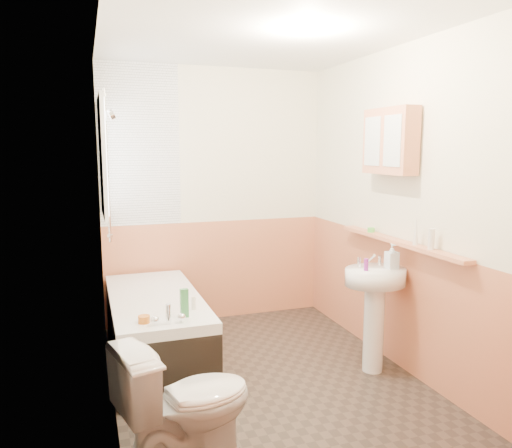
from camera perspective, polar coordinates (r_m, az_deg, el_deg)
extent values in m
plane|color=#2A231D|center=(4.00, 0.73, -16.83)|extent=(2.80, 2.80, 0.00)
plane|color=white|center=(3.70, 0.81, 20.82)|extent=(2.80, 2.80, 0.00)
cube|color=#F0EAC7|center=(4.99, -4.71, 3.19)|extent=(2.20, 0.02, 2.50)
cube|color=#F0EAC7|center=(2.38, 12.28, -2.94)|extent=(2.20, 0.02, 2.50)
cube|color=#F0EAC7|center=(3.44, -16.95, 0.40)|extent=(0.02, 2.80, 2.50)
cube|color=#F0EAC7|center=(4.15, 15.37, 1.82)|extent=(0.02, 2.80, 2.50)
cube|color=#DD845A|center=(4.29, 14.72, -8.20)|extent=(0.01, 2.80, 1.00)
cube|color=#DD845A|center=(2.65, 11.48, -18.95)|extent=(2.20, 0.01, 1.00)
cube|color=#DD845A|center=(5.09, -4.54, -5.27)|extent=(2.20, 0.01, 1.00)
cube|color=white|center=(3.44, -16.58, 0.41)|extent=(0.01, 2.80, 2.50)
cube|color=white|center=(4.81, -13.20, 8.76)|extent=(0.75, 0.01, 1.50)
cube|color=white|center=(4.35, -17.06, 7.33)|extent=(0.03, 0.79, 0.99)
cube|color=white|center=(4.36, -16.90, 7.34)|extent=(0.01, 0.70, 0.90)
cube|color=white|center=(4.36, -16.88, 7.34)|extent=(0.01, 0.04, 0.90)
cube|color=black|center=(4.24, -11.37, -12.08)|extent=(0.70, 1.59, 0.46)
cube|color=white|center=(4.16, -11.48, -8.57)|extent=(0.70, 1.59, 0.08)
cube|color=white|center=(4.16, -11.47, -8.71)|extent=(0.56, 1.45, 0.04)
cylinder|color=silver|center=(3.47, -10.00, -10.12)|extent=(0.04, 0.04, 0.14)
sphere|color=silver|center=(3.47, -11.48, -10.69)|extent=(0.06, 0.06, 0.06)
sphere|color=silver|center=(3.49, -8.51, -10.47)|extent=(0.06, 0.06, 0.06)
cylinder|color=silver|center=(4.07, -16.66, 6.30)|extent=(0.02, 0.02, 1.19)
cylinder|color=silver|center=(4.13, -16.33, -1.30)|extent=(0.04, 0.04, 0.02)
cylinder|color=silver|center=(4.09, -17.00, 13.97)|extent=(0.04, 0.04, 0.02)
cylinder|color=silver|center=(4.08, -16.19, 11.91)|extent=(0.07, 0.08, 0.09)
imported|color=white|center=(2.86, -7.91, -19.77)|extent=(0.82, 0.58, 0.72)
cylinder|color=white|center=(4.05, 13.28, -11.69)|extent=(0.16, 0.16, 0.66)
ellipsoid|color=white|center=(3.92, 13.50, -5.88)|extent=(0.48, 0.39, 0.13)
cylinder|color=silver|center=(3.93, 11.70, -4.29)|extent=(0.03, 0.03, 0.08)
cylinder|color=silver|center=(4.02, 13.96, -4.06)|extent=(0.03, 0.03, 0.08)
cylinder|color=silver|center=(3.95, 12.99, -3.84)|extent=(0.02, 0.11, 0.09)
cube|color=#DD845A|center=(3.99, 15.93, -1.97)|extent=(0.10, 1.53, 0.03)
cube|color=#DD845A|center=(4.01, 15.06, 9.13)|extent=(0.14, 0.56, 0.51)
cube|color=silver|center=(3.86, 15.33, 9.15)|extent=(0.01, 0.22, 0.38)
cube|color=silver|center=(4.09, 13.18, 9.18)|extent=(0.01, 0.22, 0.38)
cylinder|color=silver|center=(3.67, 19.41, -1.63)|extent=(0.05, 0.05, 0.15)
cone|color=silver|center=(3.80, 17.81, -0.78)|extent=(0.04, 0.04, 0.20)
cylinder|color=#59C647|center=(4.30, 13.02, -0.65)|extent=(0.07, 0.07, 0.04)
imported|color=silver|center=(3.94, 15.24, -4.27)|extent=(0.09, 0.19, 0.09)
cylinder|color=purple|center=(3.81, 12.47, -4.55)|extent=(0.04, 0.04, 0.09)
cube|color=#388447|center=(3.58, -8.20, -8.93)|extent=(0.06, 0.04, 0.20)
cylinder|color=orange|center=(3.54, -12.68, -10.58)|extent=(0.09, 0.09, 0.05)
cylinder|color=silver|center=(3.75, -7.14, -8.95)|extent=(0.04, 0.04, 0.10)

